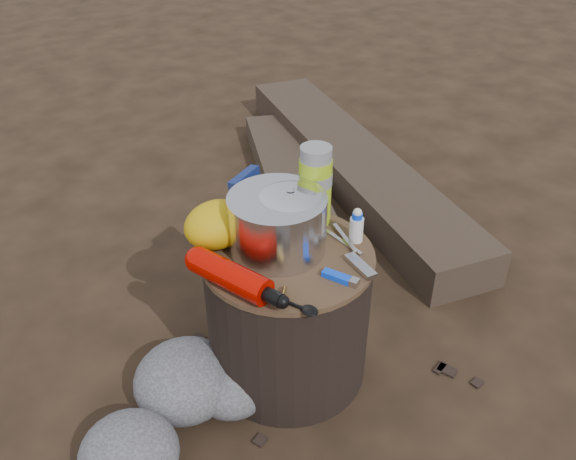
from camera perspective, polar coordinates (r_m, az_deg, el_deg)
ground at (r=1.80m, az=0.00°, el=-12.72°), size 60.00×60.00×0.00m
stump at (r=1.66m, az=0.00°, el=-7.93°), size 0.44×0.44×0.41m
log_main at (r=2.67m, az=6.08°, el=6.23°), size 0.77×1.75×0.15m
log_small at (r=2.58m, az=0.11°, el=4.75°), size 0.71×1.13×0.10m
foil_windscreen at (r=1.51m, az=-1.02°, el=0.63°), size 0.25×0.25×0.15m
camping_pot at (r=1.51m, az=0.22°, el=1.08°), size 0.17×0.17×0.17m
fuel_bottle at (r=1.41m, az=-5.44°, el=-4.36°), size 0.14×0.28×0.07m
thermos at (r=1.60m, az=2.58°, el=4.21°), size 0.09×0.09×0.22m
travel_mug at (r=1.66m, az=-0.55°, el=3.02°), size 0.07×0.07×0.11m
stuff_sack at (r=1.54m, az=-6.75°, el=0.53°), size 0.18×0.14×0.12m
food_pouch at (r=1.62m, az=-3.84°, el=3.01°), size 0.12×0.07×0.15m
lighter at (r=1.45m, az=4.64°, el=-4.39°), size 0.06×0.09×0.02m
multitool at (r=1.49m, az=6.85°, el=-3.42°), size 0.04×0.11×0.01m
pot_grabber at (r=1.57m, az=5.25°, el=-1.07°), size 0.06×0.14×0.01m
spork at (r=1.38m, az=-0.26°, el=-6.73°), size 0.08×0.14×0.01m
squeeze_bottle at (r=1.57m, az=6.50°, el=0.32°), size 0.04×0.04×0.09m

